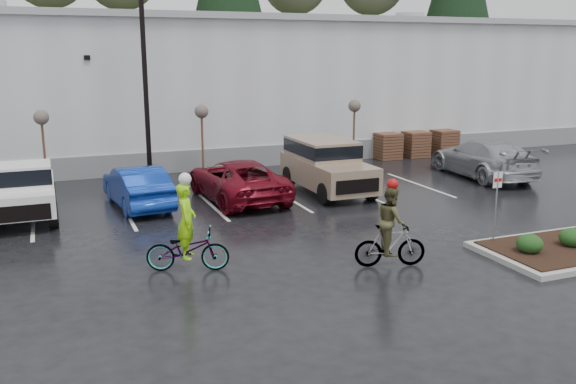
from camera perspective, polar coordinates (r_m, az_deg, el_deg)
name	(u,v)px	position (r m, az deg, el deg)	size (l,w,h in m)	color
ground	(381,265)	(16.24, 8.65, -6.79)	(120.00, 120.00, 0.00)	black
warehouse	(189,83)	(36.03, -9.25, 10.00)	(60.50, 15.50, 7.20)	silver
wooded_ridge	(134,78)	(58.71, -14.24, 10.26)	(80.00, 25.00, 6.00)	#25411B
lamppost	(143,45)	(25.42, -13.38, 13.20)	(0.50, 1.00, 9.22)	black
sapling_west	(42,122)	(26.27, -22.06, 6.12)	(0.60, 0.60, 3.20)	#482A1C
sapling_mid	(202,115)	(27.03, -8.09, 7.10)	(0.60, 0.60, 3.20)	#482A1C
sapling_east	(354,109)	(29.69, 6.23, 7.68)	(0.60, 0.60, 3.20)	#482A1C
pallet_stack_a	(387,146)	(32.03, 9.28, 4.28)	(1.20, 1.20, 1.35)	#482A1C
pallet_stack_b	(415,144)	(32.93, 11.83, 4.41)	(1.20, 1.20, 1.35)	#482A1C
pallet_stack_c	(444,142)	(33.95, 14.37, 4.53)	(1.20, 1.20, 1.35)	#482A1C
shrub_a	(530,244)	(17.69, 21.68, -4.52)	(0.70, 0.70, 0.52)	#153613
shrub_b	(572,238)	(18.72, 25.04, -3.89)	(0.70, 0.70, 0.52)	#153613
fire_lane_sign	(496,199)	(18.16, 18.91, -0.61)	(0.30, 0.05, 2.20)	gray
pickup_white	(22,188)	(22.29, -23.61, 0.32)	(2.10, 5.20, 1.96)	silver
car_blue	(137,186)	(22.43, -13.92, 0.51)	(1.58, 4.54, 1.50)	navy
car_red	(237,180)	(22.90, -4.76, 1.15)	(2.53, 5.50, 1.53)	maroon
suv_tan	(328,166)	(24.08, 3.74, 2.40)	(2.20, 5.10, 2.06)	gray
car_far_silver	(483,158)	(28.34, 17.76, 3.05)	(2.38, 5.87, 1.70)	#A3A7AB
cyclist_hivis	(187,241)	(15.67, -9.40, -4.55)	(2.22, 1.38, 2.55)	#3F3F44
cyclist_olive	(391,235)	(15.95, 9.57, -3.98)	(1.87, 0.99, 2.33)	#3F3F44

